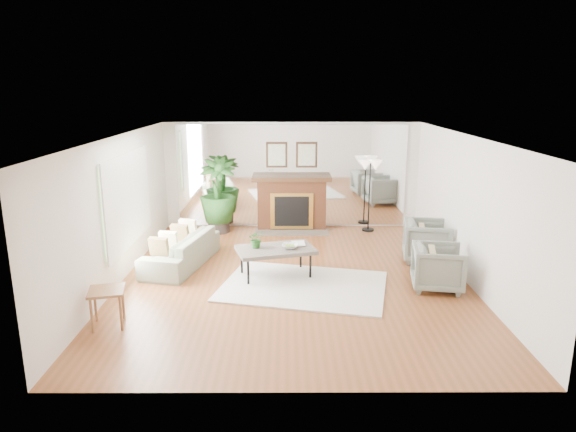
{
  "coord_description": "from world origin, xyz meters",
  "views": [
    {
      "loc": [
        -0.13,
        -8.54,
        3.3
      ],
      "look_at": [
        -0.1,
        0.6,
        0.99
      ],
      "focal_mm": 32.0,
      "sensor_mm": 36.0,
      "label": 1
    }
  ],
  "objects_px": {
    "fireplace": "(292,202)",
    "potted_ficus": "(218,193)",
    "armchair_front": "(438,267)",
    "sofa": "(181,250)",
    "side_table": "(107,295)",
    "armchair_back": "(427,241)",
    "coffee_table": "(276,250)",
    "floor_lamp": "(370,171)"
  },
  "relations": [
    {
      "from": "fireplace",
      "to": "coffee_table",
      "type": "xyz_separation_m",
      "value": [
        -0.32,
        -3.17,
        -0.17
      ]
    },
    {
      "from": "coffee_table",
      "to": "side_table",
      "type": "relative_size",
      "value": 2.62
    },
    {
      "from": "armchair_front",
      "to": "potted_ficus",
      "type": "bearing_deg",
      "value": 58.72
    },
    {
      "from": "armchair_back",
      "to": "armchair_front",
      "type": "distance_m",
      "value": 1.44
    },
    {
      "from": "sofa",
      "to": "side_table",
      "type": "bearing_deg",
      "value": 0.67
    },
    {
      "from": "sofa",
      "to": "side_table",
      "type": "xyz_separation_m",
      "value": [
        -0.53,
        -2.55,
        0.16
      ]
    },
    {
      "from": "armchair_front",
      "to": "potted_ficus",
      "type": "distance_m",
      "value": 5.41
    },
    {
      "from": "fireplace",
      "to": "potted_ficus",
      "type": "bearing_deg",
      "value": -171.29
    },
    {
      "from": "side_table",
      "to": "potted_ficus",
      "type": "bearing_deg",
      "value": 78.95
    },
    {
      "from": "armchair_back",
      "to": "potted_ficus",
      "type": "distance_m",
      "value": 4.8
    },
    {
      "from": "armchair_back",
      "to": "floor_lamp",
      "type": "height_order",
      "value": "floor_lamp"
    },
    {
      "from": "armchair_front",
      "to": "potted_ficus",
      "type": "relative_size",
      "value": 0.48
    },
    {
      "from": "armchair_back",
      "to": "side_table",
      "type": "relative_size",
      "value": 1.53
    },
    {
      "from": "armchair_back",
      "to": "side_table",
      "type": "xyz_separation_m",
      "value": [
        -5.25,
        -2.79,
        0.06
      ]
    },
    {
      "from": "fireplace",
      "to": "armchair_front",
      "type": "xyz_separation_m",
      "value": [
        2.4,
        -3.74,
        -0.29
      ]
    },
    {
      "from": "coffee_table",
      "to": "armchair_back",
      "type": "relative_size",
      "value": 1.71
    },
    {
      "from": "fireplace",
      "to": "potted_ficus",
      "type": "relative_size",
      "value": 1.19
    },
    {
      "from": "fireplace",
      "to": "floor_lamp",
      "type": "distance_m",
      "value": 1.96
    },
    {
      "from": "side_table",
      "to": "coffee_table",
      "type": "bearing_deg",
      "value": 39.6
    },
    {
      "from": "side_table",
      "to": "sofa",
      "type": "bearing_deg",
      "value": 78.21
    },
    {
      "from": "coffee_table",
      "to": "side_table",
      "type": "distance_m",
      "value": 3.03
    },
    {
      "from": "armchair_front",
      "to": "potted_ficus",
      "type": "height_order",
      "value": "potted_ficus"
    },
    {
      "from": "armchair_back",
      "to": "armchair_front",
      "type": "height_order",
      "value": "armchair_back"
    },
    {
      "from": "fireplace",
      "to": "sofa",
      "type": "bearing_deg",
      "value": -129.65
    },
    {
      "from": "armchair_back",
      "to": "side_table",
      "type": "distance_m",
      "value": 5.95
    },
    {
      "from": "coffee_table",
      "to": "armchair_front",
      "type": "bearing_deg",
      "value": -11.69
    },
    {
      "from": "coffee_table",
      "to": "sofa",
      "type": "xyz_separation_m",
      "value": [
        -1.8,
        0.62,
        -0.19
      ]
    },
    {
      "from": "fireplace",
      "to": "potted_ficus",
      "type": "distance_m",
      "value": 1.74
    },
    {
      "from": "armchair_back",
      "to": "potted_ficus",
      "type": "relative_size",
      "value": 0.51
    },
    {
      "from": "fireplace",
      "to": "armchair_back",
      "type": "bearing_deg",
      "value": -41.64
    },
    {
      "from": "fireplace",
      "to": "armchair_back",
      "type": "height_order",
      "value": "fireplace"
    },
    {
      "from": "fireplace",
      "to": "armchair_back",
      "type": "relative_size",
      "value": 2.34
    },
    {
      "from": "fireplace",
      "to": "armchair_back",
      "type": "distance_m",
      "value": 3.49
    },
    {
      "from": "coffee_table",
      "to": "floor_lamp",
      "type": "xyz_separation_m",
      "value": [
        2.12,
        3.01,
        0.93
      ]
    },
    {
      "from": "fireplace",
      "to": "potted_ficus",
      "type": "height_order",
      "value": "fireplace"
    },
    {
      "from": "armchair_back",
      "to": "coffee_table",
      "type": "bearing_deg",
      "value": 116.78
    },
    {
      "from": "armchair_back",
      "to": "armchair_front",
      "type": "relative_size",
      "value": 1.07
    },
    {
      "from": "sofa",
      "to": "armchair_back",
      "type": "xyz_separation_m",
      "value": [
        4.72,
        0.24,
        0.1
      ]
    },
    {
      "from": "side_table",
      "to": "floor_lamp",
      "type": "height_order",
      "value": "floor_lamp"
    },
    {
      "from": "coffee_table",
      "to": "armchair_front",
      "type": "xyz_separation_m",
      "value": [
        2.72,
        -0.56,
        -0.12
      ]
    },
    {
      "from": "side_table",
      "to": "floor_lamp",
      "type": "xyz_separation_m",
      "value": [
        4.45,
        4.94,
        0.97
      ]
    },
    {
      "from": "fireplace",
      "to": "side_table",
      "type": "bearing_deg",
      "value": -117.45
    }
  ]
}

